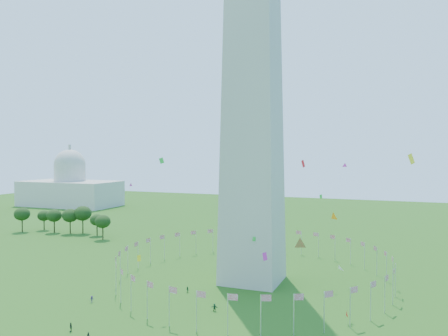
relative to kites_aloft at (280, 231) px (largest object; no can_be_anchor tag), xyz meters
The scene contains 4 objects.
flag_ring 32.35m from the kites_aloft, 120.79° to the left, with size 80.24×80.24×9.00m.
capitol_building 248.31m from the kites_aloft, 141.57° to the left, with size 70.00×35.00×46.00m, color beige, non-canonical shape.
kites_aloft is the anchor object (origin of this frame).
tree_line_west 137.41m from the kites_aloft, 151.45° to the left, with size 55.59×16.37×12.92m.
Camera 1 is at (39.12, -74.17, 38.58)m, focal length 35.00 mm.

